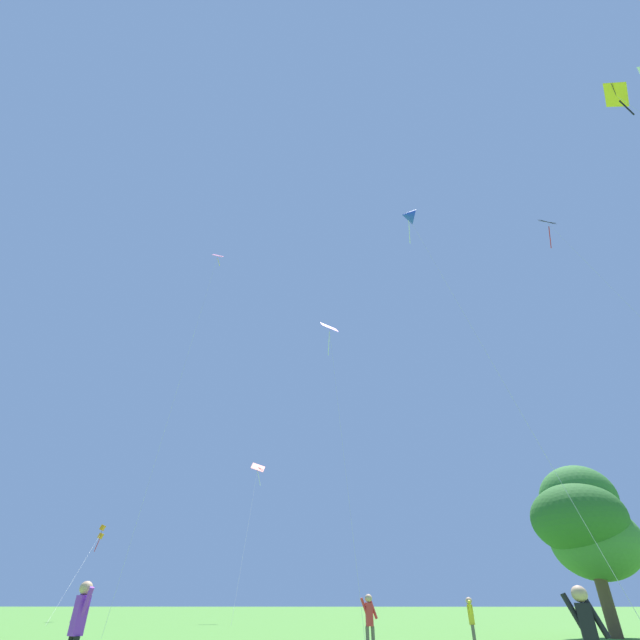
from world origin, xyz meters
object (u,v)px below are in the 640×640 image
object	(u,v)px
kite_black_large	(557,235)
person_with_spool	(591,639)
person_child_small	(471,619)
kite_pink_low	(210,281)
kite_purple_streamer	(330,338)
kite_blue_delta	(408,216)
person_in_red_shirt	(369,619)
tree_right_cluster	(584,522)
kite_red_high	(257,474)
kite_yellow_diamond	(629,105)
person_near_tree	(78,624)
kite_orange_box	(101,533)

from	to	relation	value
kite_black_large	person_with_spool	distance (m)	35.94
person_child_small	kite_black_large	bearing A→B (deg)	34.78
kite_pink_low	kite_purple_streamer	size ratio (longest dim) A/B	1.47
kite_blue_delta	kite_pink_low	xyz separation A→B (m)	(-16.77, 7.48, 0.01)
person_in_red_shirt	tree_right_cluster	distance (m)	15.83
kite_blue_delta	kite_pink_low	size ratio (longest dim) A/B	0.89
kite_red_high	tree_right_cluster	bearing A→B (deg)	-43.56
kite_pink_low	person_in_red_shirt	distance (m)	31.88
kite_black_large	person_child_small	world-z (taller)	kite_black_large
kite_red_high	kite_pink_low	xyz separation A→B (m)	(-3.21, -13.49, 13.78)
kite_yellow_diamond	person_near_tree	size ratio (longest dim) A/B	15.65
kite_red_high	person_with_spool	world-z (taller)	kite_red_high
kite_red_high	kite_orange_box	bearing A→B (deg)	172.63
kite_pink_low	kite_orange_box	bearing A→B (deg)	128.01
kite_orange_box	kite_purple_streamer	size ratio (longest dim) A/B	0.51
kite_blue_delta	kite_pink_low	world-z (taller)	kite_pink_low
kite_orange_box	person_in_red_shirt	bearing A→B (deg)	-52.41
kite_purple_streamer	person_near_tree	bearing A→B (deg)	-103.19
person_with_spool	tree_right_cluster	distance (m)	20.75
kite_pink_low	kite_purple_streamer	world-z (taller)	kite_pink_low
kite_pink_low	person_near_tree	bearing A→B (deg)	-74.74
kite_orange_box	person_with_spool	xyz separation A→B (m)	(26.67, -39.76, -6.21)
person_in_red_shirt	person_near_tree	xyz separation A→B (m)	(-5.93, -6.27, 0.09)
kite_orange_box	person_in_red_shirt	size ratio (longest dim) A/B	6.38
person_with_spool	tree_right_cluster	world-z (taller)	tree_right_cluster
kite_pink_low	kite_yellow_diamond	xyz separation A→B (m)	(28.44, -16.04, -0.05)
person_child_small	kite_pink_low	bearing A→B (deg)	138.44
kite_red_high	kite_yellow_diamond	world-z (taller)	kite_yellow_diamond
kite_purple_streamer	person_in_red_shirt	distance (m)	22.62
person_child_small	tree_right_cluster	xyz separation A→B (m)	(8.43, 7.53, 4.05)
kite_pink_low	person_with_spool	distance (m)	37.80
kite_black_large	kite_orange_box	size ratio (longest dim) A/B	2.81
kite_purple_streamer	person_with_spool	world-z (taller)	kite_purple_streamer
kite_orange_box	person_child_small	size ratio (longest dim) A/B	6.64
person_in_red_shirt	kite_blue_delta	bearing A→B (deg)	59.66
person_in_red_shirt	kite_red_high	bearing A→B (deg)	106.63
kite_yellow_diamond	tree_right_cluster	xyz separation A→B (m)	(-4.52, 9.82, -20.96)
person_child_small	tree_right_cluster	distance (m)	12.00
kite_purple_streamer	person_child_small	distance (m)	21.97
kite_orange_box	person_with_spool	bearing A→B (deg)	-56.15
person_with_spool	person_in_red_shirt	world-z (taller)	same
kite_black_large	person_near_tree	xyz separation A→B (m)	(-23.34, -17.89, -25.73)
kite_red_high	person_in_red_shirt	distance (m)	32.51
kite_blue_delta	kite_purple_streamer	distance (m)	10.97
kite_orange_box	tree_right_cluster	xyz separation A→B (m)	(36.02, -21.68, -2.20)
kite_black_large	kite_yellow_diamond	bearing A→B (deg)	-94.35
person_child_small	kite_red_high	bearing A→B (deg)	114.30
kite_yellow_diamond	tree_right_cluster	distance (m)	23.58
kite_pink_low	person_child_small	bearing A→B (deg)	-41.56
kite_yellow_diamond	person_with_spool	size ratio (longest dim) A/B	17.04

